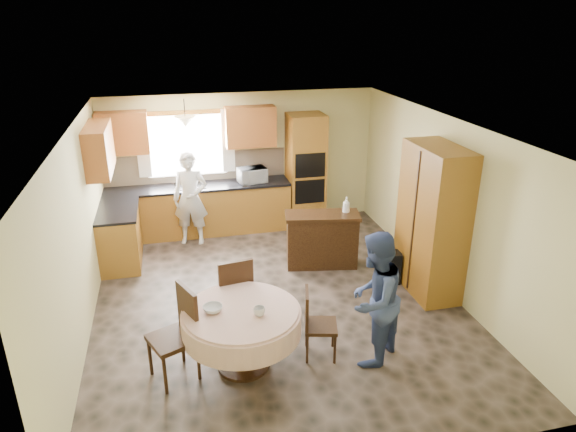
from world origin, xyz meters
The scene contains 36 objects.
floor centered at (0.00, 0.00, 0.00)m, with size 5.00×6.00×0.01m, color brown.
ceiling centered at (0.00, 0.00, 2.50)m, with size 5.00×6.00×0.01m, color white.
wall_back centered at (0.00, 3.00, 1.25)m, with size 5.00×0.02×2.50m, color #D5CE88.
wall_front centered at (0.00, -3.00, 1.25)m, with size 5.00×0.02×2.50m, color #D5CE88.
wall_left centered at (-2.50, 0.00, 1.25)m, with size 0.02×6.00×2.50m, color #D5CE88.
wall_right centered at (2.50, 0.00, 1.25)m, with size 0.02×6.00×2.50m, color #D5CE88.
window centered at (-1.00, 2.98, 1.60)m, with size 1.40×0.03×1.10m, color white.
curtain_left centered at (-1.75, 2.93, 1.65)m, with size 0.22×0.02×1.15m, color white.
curtain_right centered at (-0.25, 2.93, 1.65)m, with size 0.22×0.02×1.15m, color white.
base_cab_back centered at (-0.85, 2.70, 0.44)m, with size 3.30×0.60×0.88m, color #AF792E.
counter_back centered at (-0.85, 2.70, 0.90)m, with size 3.30×0.64×0.04m, color black.
base_cab_left centered at (-2.20, 1.80, 0.44)m, with size 0.60×1.20×0.88m, color #AF792E.
counter_left centered at (-2.20, 1.80, 0.90)m, with size 0.64×1.20×0.04m, color black.
backsplash centered at (-0.85, 2.99, 1.18)m, with size 3.30×0.02×0.55m, color #C5AA8A.
wall_cab_left centered at (-2.05, 2.83, 1.91)m, with size 0.85×0.33×0.72m, color #C46F31.
wall_cab_right centered at (0.15, 2.83, 1.91)m, with size 0.90×0.33×0.72m, color #C46F31.
wall_cab_side centered at (-2.33, 1.80, 1.91)m, with size 0.33×1.20×0.72m, color #C46F31.
oven_tower centered at (1.15, 2.69, 1.06)m, with size 0.66×0.62×2.12m, color #AF792E.
oven_upper centered at (1.15, 2.38, 1.25)m, with size 0.56×0.01×0.45m, color black.
oven_lower centered at (1.15, 2.38, 0.75)m, with size 0.56×0.01×0.45m, color black.
pendant centered at (-1.00, 2.50, 2.12)m, with size 0.36×0.36×0.18m, color beige.
sideboard centered at (0.95, 0.93, 0.42)m, with size 1.16×0.48×0.83m, color #3E2711.
space_heater centered at (1.78, 0.17, 0.24)m, with size 0.36×0.25×0.49m, color black.
cupboard centered at (2.22, -0.18, 1.09)m, with size 0.57×1.14×2.17m, color #AF792E.
dining_table centered at (-0.69, -1.32, 0.60)m, with size 1.34×1.34×0.76m.
chair_left centered at (-1.38, -1.29, 0.59)m, with size 0.61×0.61×1.07m.
chair_back centered at (-0.67, -0.59, 0.58)m, with size 0.52×0.52×1.05m.
chair_right centered at (0.18, -1.30, 0.48)m, with size 0.46×0.46×0.87m.
framed_picture centered at (2.47, 0.91, 1.71)m, with size 0.06×0.51×0.43m.
microwave centered at (0.13, 2.65, 1.06)m, with size 0.50×0.34×0.27m, color silver.
person_sink centered at (-1.02, 2.30, 0.82)m, with size 0.60×0.40×1.65m, color silver.
person_dining centered at (0.80, -1.53, 0.81)m, with size 0.79×0.61×1.62m, color navy.
bowl_sideboard centered at (0.67, 0.93, 0.86)m, with size 0.19×0.19×0.05m, color #B2B2B2.
bottle_sideboard centered at (1.33, 0.93, 0.98)m, with size 0.12×0.12×0.30m, color silver.
cup_table centered at (-0.51, -1.48, 0.81)m, with size 0.13×0.13×0.10m, color #B2B2B2.
bowl_table centered at (-1.00, -1.28, 0.80)m, with size 0.22×0.22×0.07m, color #B2B2B2.
Camera 1 is at (-1.32, -6.20, 3.86)m, focal length 32.00 mm.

